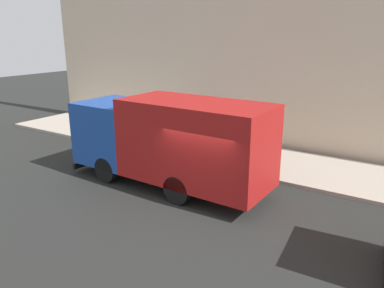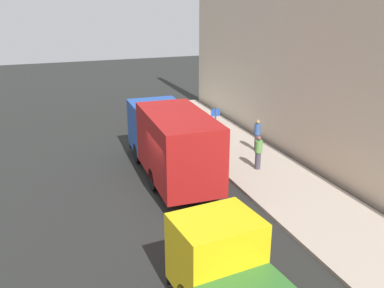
# 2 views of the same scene
# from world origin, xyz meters

# --- Properties ---
(ground) EXTENTS (80.00, 80.00, 0.00)m
(ground) POSITION_xyz_m (0.00, 0.00, 0.00)
(ground) COLOR black
(sidewalk) EXTENTS (3.91, 30.00, 0.14)m
(sidewalk) POSITION_xyz_m (4.96, 0.00, 0.07)
(sidewalk) COLOR #A89A8B
(sidewalk) RESTS_ON ground
(building_facade) EXTENTS (0.50, 30.00, 10.75)m
(building_facade) POSITION_xyz_m (7.41, 0.00, 5.38)
(building_facade) COLOR beige
(building_facade) RESTS_ON ground
(large_utility_truck) EXTENTS (2.59, 7.70, 3.20)m
(large_utility_truck) POSITION_xyz_m (0.73, 1.92, 1.75)
(large_utility_truck) COLOR #1A449F
(large_utility_truck) RESTS_ON ground
(pedestrian_walking) EXTENTS (0.36, 0.36, 1.60)m
(pedestrian_walking) POSITION_xyz_m (4.67, 1.07, 0.98)
(pedestrian_walking) COLOR #403C49
(pedestrian_walking) RESTS_ON sidewalk
(pedestrian_standing) EXTENTS (0.37, 0.37, 1.66)m
(pedestrian_standing) POSITION_xyz_m (5.80, 3.23, 1.02)
(pedestrian_standing) COLOR #4F3C52
(pedestrian_standing) RESTS_ON sidewalk
(pedestrian_third) EXTENTS (0.55, 0.55, 1.74)m
(pedestrian_third) POSITION_xyz_m (3.52, 4.84, 1.05)
(pedestrian_third) COLOR black
(pedestrian_third) RESTS_ON sidewalk
(street_sign_post) EXTENTS (0.44, 0.08, 2.65)m
(street_sign_post) POSITION_xyz_m (3.25, 2.78, 1.69)
(street_sign_post) COLOR #4C5156
(street_sign_post) RESTS_ON sidewalk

